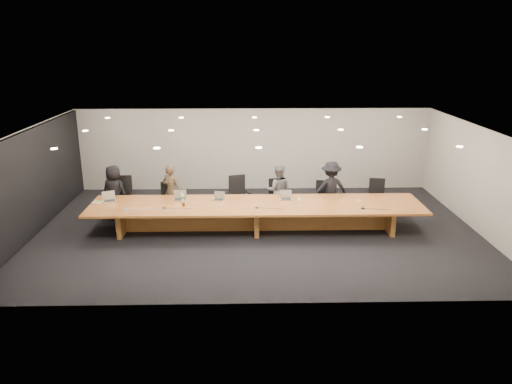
% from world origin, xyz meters
% --- Properties ---
extents(ground, '(12.00, 12.00, 0.00)m').
position_xyz_m(ground, '(0.00, 0.00, 0.00)').
color(ground, black).
rests_on(ground, ground).
extents(back_wall, '(12.00, 0.02, 2.80)m').
position_xyz_m(back_wall, '(0.00, 4.00, 1.40)').
color(back_wall, silver).
rests_on(back_wall, ground).
extents(left_wall_panel, '(0.08, 7.84, 2.74)m').
position_xyz_m(left_wall_panel, '(-5.94, 0.00, 1.37)').
color(left_wall_panel, black).
rests_on(left_wall_panel, ground).
extents(conference_table, '(9.00, 1.80, 0.75)m').
position_xyz_m(conference_table, '(0.00, 0.00, 0.52)').
color(conference_table, brown).
rests_on(conference_table, ground).
extents(chair_far_left, '(0.63, 0.63, 1.20)m').
position_xyz_m(chair_far_left, '(-3.90, 1.27, 0.60)').
color(chair_far_left, black).
rests_on(chair_far_left, ground).
extents(chair_left, '(0.57, 0.57, 1.03)m').
position_xyz_m(chair_left, '(-2.56, 1.18, 0.52)').
color(chair_left, black).
rests_on(chair_left, ground).
extents(chair_mid_left, '(0.75, 0.75, 1.19)m').
position_xyz_m(chair_mid_left, '(-0.47, 1.28, 0.59)').
color(chair_mid_left, black).
rests_on(chair_mid_left, ground).
extents(chair_mid_right, '(0.57, 0.57, 1.08)m').
position_xyz_m(chair_mid_right, '(0.62, 1.24, 0.54)').
color(chair_mid_right, black).
rests_on(chair_mid_right, ground).
extents(chair_right, '(0.64, 0.64, 1.03)m').
position_xyz_m(chair_right, '(1.98, 1.21, 0.51)').
color(chair_right, black).
rests_on(chair_right, ground).
extents(chair_far_right, '(0.66, 0.66, 1.09)m').
position_xyz_m(chair_far_right, '(3.60, 1.18, 0.55)').
color(chair_far_right, black).
rests_on(chair_far_right, ground).
extents(person_a, '(0.89, 0.72, 1.57)m').
position_xyz_m(person_a, '(-4.11, 1.15, 0.78)').
color(person_a, black).
rests_on(person_a, ground).
extents(person_b, '(0.67, 0.56, 1.58)m').
position_xyz_m(person_b, '(-2.45, 1.17, 0.79)').
color(person_b, '#403422').
rests_on(person_b, ground).
extents(person_c, '(0.77, 0.61, 1.54)m').
position_xyz_m(person_c, '(0.68, 1.23, 0.77)').
color(person_c, '#59595B').
rests_on(person_c, ground).
extents(person_d, '(1.11, 0.72, 1.62)m').
position_xyz_m(person_d, '(2.23, 1.23, 0.81)').
color(person_d, black).
rests_on(person_d, ground).
extents(laptop_a, '(0.42, 0.37, 0.27)m').
position_xyz_m(laptop_a, '(-4.03, 0.34, 0.89)').
color(laptop_a, '#B6A88B').
rests_on(laptop_a, conference_table).
extents(laptop_b, '(0.36, 0.28, 0.27)m').
position_xyz_m(laptop_b, '(-2.11, 0.40, 0.89)').
color(laptop_b, tan).
rests_on(laptop_b, conference_table).
extents(laptop_c, '(0.34, 0.28, 0.23)m').
position_xyz_m(laptop_c, '(-1.04, 0.37, 0.87)').
color(laptop_c, tan).
rests_on(laptop_c, conference_table).
extents(laptop_d, '(0.33, 0.25, 0.26)m').
position_xyz_m(laptop_d, '(0.83, 0.37, 0.88)').
color(laptop_d, '#B7A98C').
rests_on(laptop_d, conference_table).
extents(water_bottle, '(0.10, 0.10, 0.24)m').
position_xyz_m(water_bottle, '(-2.03, 0.23, 0.87)').
color(water_bottle, silver).
rests_on(water_bottle, conference_table).
extents(amber_mug, '(0.10, 0.10, 0.10)m').
position_xyz_m(amber_mug, '(-1.95, -0.12, 0.80)').
color(amber_mug, maroon).
rests_on(amber_mug, conference_table).
extents(paper_cup_near, '(0.09, 0.09, 0.10)m').
position_xyz_m(paper_cup_near, '(1.18, 0.16, 0.80)').
color(paper_cup_near, white).
rests_on(paper_cup_near, conference_table).
extents(paper_cup_far, '(0.07, 0.07, 0.09)m').
position_xyz_m(paper_cup_far, '(2.80, 0.02, 0.79)').
color(paper_cup_far, white).
rests_on(paper_cup_far, conference_table).
extents(notepad, '(0.27, 0.23, 0.01)m').
position_xyz_m(notepad, '(-4.35, 0.25, 0.76)').
color(notepad, white).
rests_on(notepad, conference_table).
extents(lime_gadget, '(0.17, 0.13, 0.02)m').
position_xyz_m(lime_gadget, '(-4.33, 0.24, 0.78)').
color(lime_gadget, '#5CB32F').
rests_on(lime_gadget, notepad).
extents(av_box, '(0.21, 0.18, 0.03)m').
position_xyz_m(av_box, '(-3.39, -0.40, 0.76)').
color(av_box, silver).
rests_on(av_box, conference_table).
extents(mic_left, '(0.15, 0.15, 0.03)m').
position_xyz_m(mic_left, '(-2.44, -0.29, 0.76)').
color(mic_left, black).
rests_on(mic_left, conference_table).
extents(mic_center, '(0.11, 0.11, 0.03)m').
position_xyz_m(mic_center, '(0.01, -0.33, 0.76)').
color(mic_center, black).
rests_on(mic_center, conference_table).
extents(mic_right, '(0.17, 0.17, 0.03)m').
position_xyz_m(mic_right, '(2.80, -0.45, 0.77)').
color(mic_right, black).
rests_on(mic_right, conference_table).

